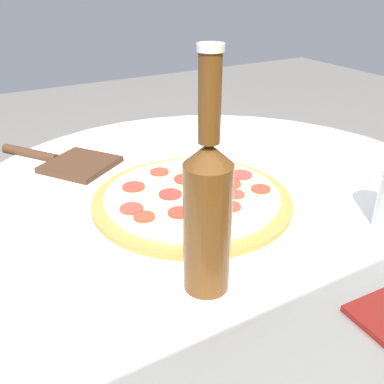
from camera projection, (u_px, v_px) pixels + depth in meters
The scene contains 4 objects.
table at pixel (219, 280), 0.87m from camera, with size 1.00×1.00×0.73m.
pizza at pixel (192, 198), 0.77m from camera, with size 0.36×0.36×0.02m.
beer_bottle at pixel (208, 211), 0.51m from camera, with size 0.06×0.06×0.31m.
pizza_paddle at pixel (67, 162), 0.92m from camera, with size 0.22×0.27×0.02m.
Camera 1 is at (0.39, 0.57, 1.10)m, focal length 40.00 mm.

